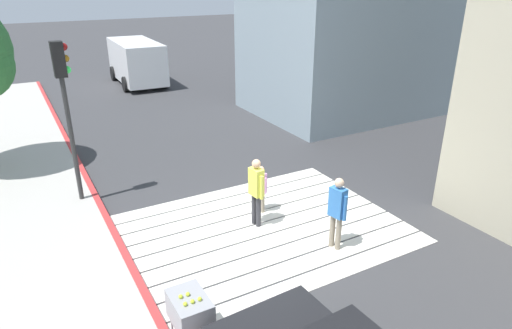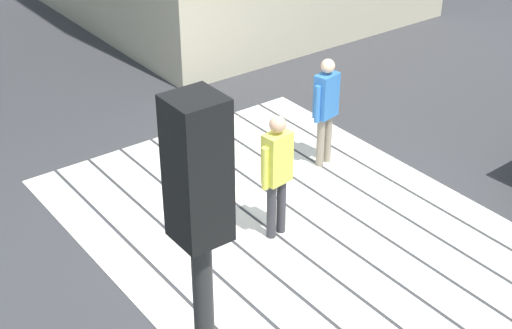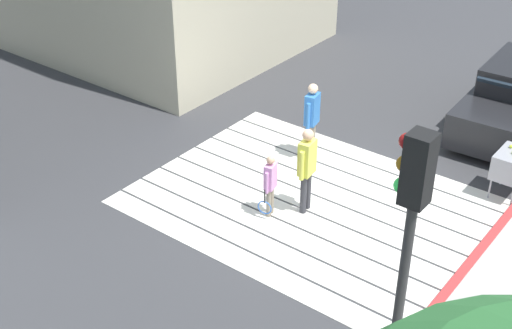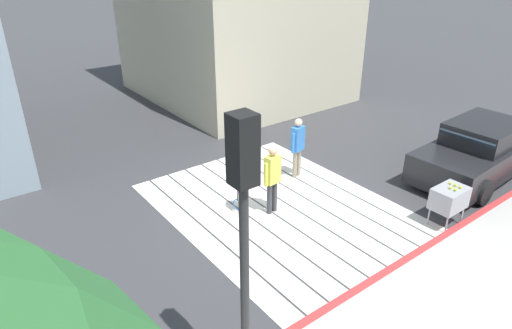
# 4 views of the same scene
# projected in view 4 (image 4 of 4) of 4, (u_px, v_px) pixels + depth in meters

# --- Properties ---
(ground_plane) EXTENTS (120.00, 120.00, 0.00)m
(ground_plane) POSITION_uv_depth(u_px,v_px,m) (278.00, 207.00, 11.05)
(ground_plane) COLOR #38383A
(crosswalk_stripes) EXTENTS (6.40, 4.90, 0.01)m
(crosswalk_stripes) POSITION_uv_depth(u_px,v_px,m) (278.00, 207.00, 11.05)
(crosswalk_stripes) COLOR silver
(crosswalk_stripes) RESTS_ON ground
(curb_painted) EXTENTS (0.16, 40.00, 0.13)m
(curb_painted) POSITION_uv_depth(u_px,v_px,m) (385.00, 274.00, 8.70)
(curb_painted) COLOR #BC3333
(curb_painted) RESTS_ON ground
(car_parked_near_curb) EXTENTS (2.14, 4.38, 1.57)m
(car_parked_near_curb) POSITION_uv_depth(u_px,v_px,m) (478.00, 152.00, 12.26)
(car_parked_near_curb) COLOR black
(car_parked_near_curb) RESTS_ON ground
(traffic_light_corner) EXTENTS (0.39, 0.28, 4.24)m
(traffic_light_corner) POSITION_uv_depth(u_px,v_px,m) (243.00, 211.00, 5.20)
(traffic_light_corner) COLOR #2D2D2D
(traffic_light_corner) RESTS_ON ground
(tennis_ball_cart) EXTENTS (0.56, 0.80, 1.02)m
(tennis_ball_cart) POSITION_uv_depth(u_px,v_px,m) (449.00, 198.00, 10.07)
(tennis_ball_cart) COLOR #99999E
(tennis_ball_cart) RESTS_ON ground
(pedestrian_adult_lead) EXTENTS (0.29, 0.49, 1.71)m
(pedestrian_adult_lead) POSITION_uv_depth(u_px,v_px,m) (298.00, 144.00, 12.10)
(pedestrian_adult_lead) COLOR gray
(pedestrian_adult_lead) RESTS_ON ground
(pedestrian_adult_trailing) EXTENTS (0.26, 0.50, 1.73)m
(pedestrian_adult_trailing) POSITION_uv_depth(u_px,v_px,m) (272.00, 175.00, 10.41)
(pedestrian_adult_trailing) COLOR #333338
(pedestrian_adult_trailing) RESTS_ON ground
(pedestrian_child_with_racket) EXTENTS (0.28, 0.42, 1.27)m
(pedestrian_child_with_racket) POSITION_uv_depth(u_px,v_px,m) (243.00, 186.00, 10.56)
(pedestrian_child_with_racket) COLOR gray
(pedestrian_child_with_racket) RESTS_ON ground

